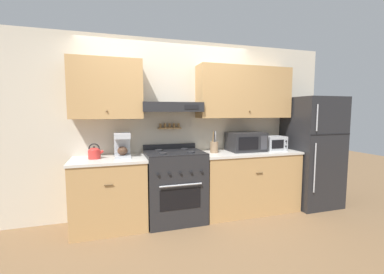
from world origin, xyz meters
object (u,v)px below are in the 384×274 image
(tea_kettle, at_px, (94,153))
(microwave, at_px, (246,142))
(utensil_crock, at_px, (214,147))
(toaster_oven, at_px, (273,143))
(stove_range, at_px, (175,186))
(coffee_maker, at_px, (122,145))
(refrigerator, at_px, (312,151))

(tea_kettle, bearing_deg, microwave, 0.47)
(tea_kettle, relative_size, utensil_crock, 0.63)
(tea_kettle, xyz_separation_m, toaster_oven, (2.63, -0.00, 0.03))
(microwave, relative_size, toaster_oven, 1.64)
(stove_range, relative_size, utensil_crock, 3.30)
(tea_kettle, distance_m, coffee_maker, 0.36)
(stove_range, height_order, tea_kettle, tea_kettle)
(stove_range, distance_m, refrigerator, 2.31)
(microwave, xyz_separation_m, toaster_oven, (0.47, -0.02, -0.03))
(tea_kettle, relative_size, coffee_maker, 0.61)
(refrigerator, xyz_separation_m, utensil_crock, (-1.67, 0.09, 0.13))
(tea_kettle, distance_m, utensil_crock, 1.64)
(refrigerator, bearing_deg, toaster_oven, 172.41)
(microwave, relative_size, utensil_crock, 1.68)
(toaster_oven, bearing_deg, refrigerator, -7.59)
(microwave, bearing_deg, utensil_crock, -178.05)
(refrigerator, height_order, utensil_crock, refrigerator)
(coffee_maker, relative_size, toaster_oven, 1.00)
(tea_kettle, height_order, toaster_oven, toaster_oven)
(utensil_crock, height_order, toaster_oven, utensil_crock)
(refrigerator, xyz_separation_m, tea_kettle, (-3.30, 0.09, 0.12))
(stove_range, xyz_separation_m, utensil_crock, (0.61, 0.05, 0.51))
(microwave, bearing_deg, stove_range, -176.63)
(tea_kettle, height_order, utensil_crock, utensil_crock)
(coffee_maker, height_order, utensil_crock, coffee_maker)
(stove_range, bearing_deg, refrigerator, -1.06)
(coffee_maker, bearing_deg, microwave, -0.47)
(stove_range, height_order, refrigerator, refrigerator)
(microwave, bearing_deg, toaster_oven, -2.36)
(stove_range, bearing_deg, coffee_maker, 173.21)
(coffee_maker, bearing_deg, tea_kettle, -174.55)
(refrigerator, bearing_deg, tea_kettle, 178.43)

